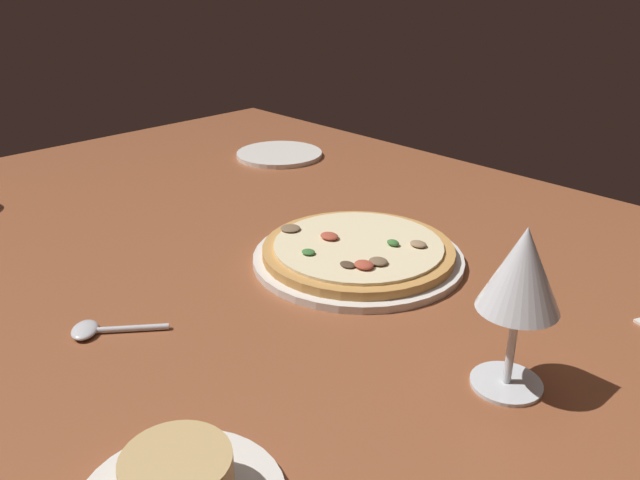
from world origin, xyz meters
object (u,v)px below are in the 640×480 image
object	(u,v)px
pizza_main	(358,253)
spoon	(97,330)
side_plate	(279,154)
wine_glass_far	(522,274)

from	to	relation	value
pizza_main	spoon	world-z (taller)	pizza_main
pizza_main	side_plate	size ratio (longest dim) A/B	1.63
pizza_main	wine_glass_far	world-z (taller)	wine_glass_far
side_plate	spoon	xyz separation A→B (cm)	(-36.38, 57.47, 0.01)
pizza_main	spoon	bearing A→B (deg)	77.22
side_plate	spoon	distance (cm)	68.02
pizza_main	spoon	size ratio (longest dim) A/B	2.91
wine_glass_far	side_plate	world-z (taller)	wine_glass_far
spoon	pizza_main	bearing A→B (deg)	-102.78
wine_glass_far	spoon	distance (cm)	44.43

